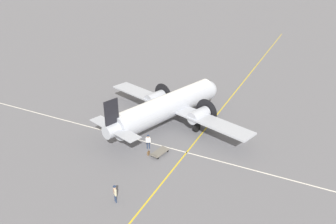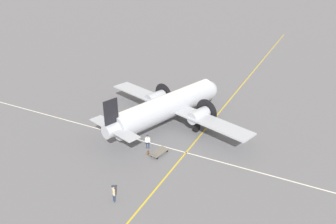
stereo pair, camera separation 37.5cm
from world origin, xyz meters
The scene contains 8 objects.
ground_plane centered at (0.00, 0.00, 0.00)m, with size 300.00×300.00×0.00m, color slate.
apron_line_eastwest centered at (0.00, -4.73, 0.00)m, with size 120.00×0.16×0.01m.
apron_line_northsouth centered at (-4.93, 0.00, 0.00)m, with size 0.16×120.00×0.01m.
airliner_main centered at (0.44, -0.14, 2.64)m, with size 18.66×22.04×6.16m.
crew_foreground centered at (-15.00, -2.23, 1.07)m, with size 0.40×0.48×1.70m.
passenger_boarding centered at (-6.07, -0.53, 1.07)m, with size 0.38×0.53×1.70m.
suitcase_near_door centered at (-7.20, -1.19, 0.23)m, with size 0.35×0.16×0.49m.
baggage_cart centered at (-6.56, -2.23, 0.28)m, with size 2.43×1.46×0.56m.
Camera 2 is at (-33.03, -16.71, 19.87)m, focal length 35.00 mm.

